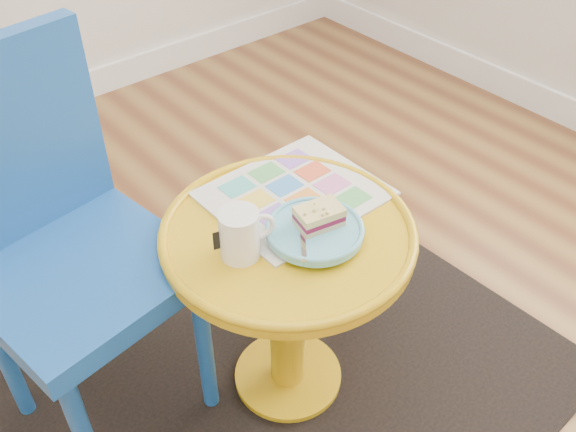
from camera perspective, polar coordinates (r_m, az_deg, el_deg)
rug at (r=1.71m, az=0.00°, el=-14.14°), size 1.34×1.14×0.01m
side_table at (r=1.43m, az=0.00°, el=-5.63°), size 0.53×0.53×0.51m
chair at (r=1.38m, az=-19.88°, el=-1.84°), size 0.45×0.45×0.90m
newspaper at (r=1.42m, az=0.56°, el=2.00°), size 0.36×0.31×0.01m
mug at (r=1.25m, az=-4.24°, el=-1.50°), size 0.11×0.08×0.11m
plate at (r=1.30m, az=2.40°, el=-1.36°), size 0.20×0.20×0.02m
cake_slice at (r=1.29m, az=2.78°, el=-0.00°), size 0.10×0.08×0.04m
fork at (r=1.28m, az=1.30°, el=-1.60°), size 0.10×0.12×0.00m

